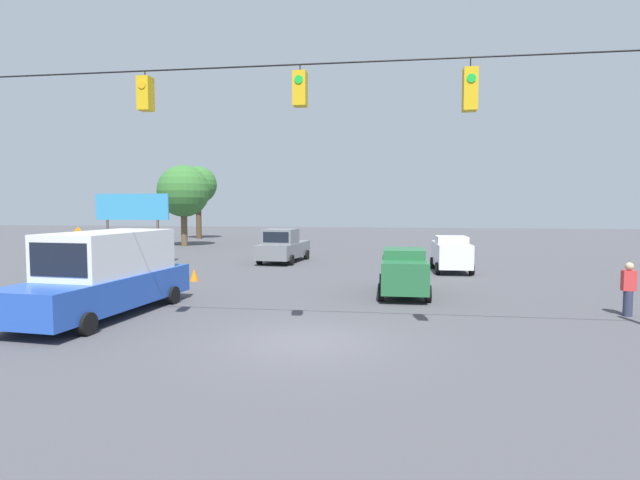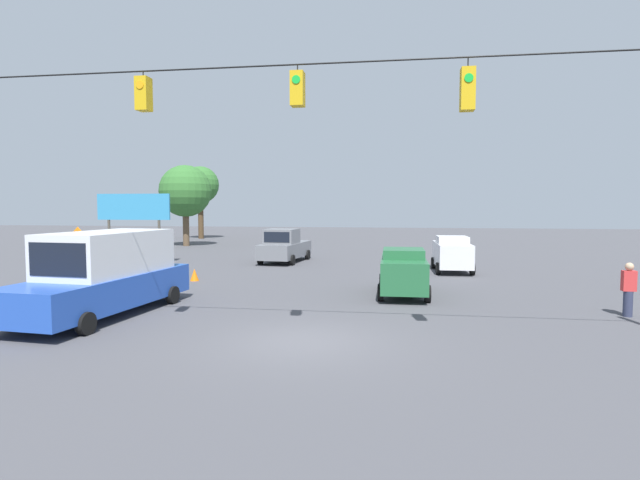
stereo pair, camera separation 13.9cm
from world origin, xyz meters
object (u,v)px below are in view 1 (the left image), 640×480
at_px(pedestrian, 628,289).
at_px(sedan_green_crossing_near, 404,271).
at_px(traffic_cone_third, 194,275).
at_px(box_truck_blue_parked_shoulder, 106,274).
at_px(traffic_cone_second, 162,284).
at_px(work_zone_sign, 79,252).
at_px(tree_horizon_right, 184,191).
at_px(overhead_signal_span, 303,155).
at_px(sedan_white_oncoming_far, 451,253).
at_px(pickup_truck_grey_withflow_far, 283,247).
at_px(roadside_billboard, 132,211).
at_px(tree_horizon_left, 198,186).
at_px(traffic_cone_nearest, 129,295).

bearing_deg(pedestrian, sedan_green_crossing_near, -21.85).
bearing_deg(traffic_cone_third, box_truck_blue_parked_shoulder, 90.44).
relative_size(traffic_cone_second, work_zone_sign, 0.20).
relative_size(pedestrian, tree_horizon_right, 0.24).
xyz_separation_m(overhead_signal_span, traffic_cone_third, (7.10, -10.23, -4.50)).
height_order(sedan_green_crossing_near, traffic_cone_third, sedan_green_crossing_near).
bearing_deg(pedestrian, overhead_signal_span, 27.33).
bearing_deg(sedan_green_crossing_near, sedan_white_oncoming_far, -109.62).
bearing_deg(pedestrian, traffic_cone_third, -17.19).
height_order(sedan_white_oncoming_far, traffic_cone_third, sedan_white_oncoming_far).
bearing_deg(traffic_cone_second, tree_horizon_right, -68.65).
relative_size(overhead_signal_span, sedan_green_crossing_near, 4.87).
distance_m(sedan_green_crossing_near, tree_horizon_right, 29.17).
xyz_separation_m(pickup_truck_grey_withflow_far, pedestrian, (-14.36, 13.58, -0.10)).
height_order(box_truck_blue_parked_shoulder, tree_horizon_right, tree_horizon_right).
height_order(box_truck_blue_parked_shoulder, roadside_billboard, roadside_billboard).
distance_m(box_truck_blue_parked_shoulder, sedan_green_crossing_near, 10.93).
xyz_separation_m(overhead_signal_span, roadside_billboard, (13.82, -16.83, -1.56)).
distance_m(overhead_signal_span, roadside_billboard, 21.84).
xyz_separation_m(sedan_white_oncoming_far, pedestrian, (-4.38, 10.42, -0.12)).
distance_m(traffic_cone_third, work_zone_sign, 7.21).
height_order(traffic_cone_third, work_zone_sign, work_zone_sign).
xyz_separation_m(sedan_green_crossing_near, tree_horizon_left, (21.34, -31.77, 4.79)).
bearing_deg(pedestrian, traffic_cone_second, -8.11).
relative_size(traffic_cone_second, roadside_billboard, 0.12).
height_order(traffic_cone_second, tree_horizon_right, tree_horizon_right).
xyz_separation_m(overhead_signal_span, pickup_truck_grey_withflow_far, (4.64, -18.61, -3.81)).
bearing_deg(roadside_billboard, pedestrian, 153.37).
bearing_deg(pickup_truck_grey_withflow_far, tree_horizon_left, -56.24).
relative_size(pickup_truck_grey_withflow_far, traffic_cone_third, 9.38).
xyz_separation_m(sedan_white_oncoming_far, tree_horizon_right, (21.46, -14.42, 3.84)).
relative_size(traffic_cone_nearest, traffic_cone_third, 1.00).
relative_size(sedan_white_oncoming_far, work_zone_sign, 1.43).
height_order(overhead_signal_span, roadside_billboard, overhead_signal_span).
distance_m(traffic_cone_second, pedestrian, 17.27).
height_order(traffic_cone_second, traffic_cone_third, same).
bearing_deg(roadside_billboard, traffic_cone_nearest, 118.26).
distance_m(sedan_white_oncoming_far, traffic_cone_second, 15.02).
distance_m(work_zone_sign, tree_horizon_left, 37.94).
xyz_separation_m(tree_horizon_left, tree_horizon_right, (-2.57, 9.76, -0.92)).
height_order(traffic_cone_nearest, work_zone_sign, work_zone_sign).
xyz_separation_m(pickup_truck_grey_withflow_far, tree_horizon_right, (11.48, -11.26, 3.86)).
bearing_deg(pickup_truck_grey_withflow_far, sedan_white_oncoming_far, 162.42).
relative_size(sedan_white_oncoming_far, traffic_cone_nearest, 7.03).
xyz_separation_m(traffic_cone_third, roadside_billboard, (6.72, -6.60, 2.93)).
relative_size(traffic_cone_third, roadside_billboard, 0.12).
relative_size(sedan_green_crossing_near, traffic_cone_second, 7.60).
bearing_deg(tree_horizon_right, sedan_green_crossing_near, 130.45).
bearing_deg(traffic_cone_second, pickup_truck_grey_withflow_far, -103.71).
height_order(work_zone_sign, tree_horizon_right, tree_horizon_right).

